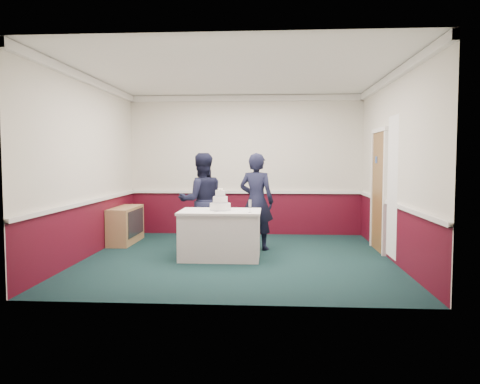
# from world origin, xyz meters

# --- Properties ---
(ground) EXTENTS (5.00, 5.00, 0.00)m
(ground) POSITION_xyz_m (0.00, 0.00, 0.00)
(ground) COLOR #132F2B
(ground) RESTS_ON ground
(room_shell) EXTENTS (5.00, 5.00, 3.00)m
(room_shell) POSITION_xyz_m (0.08, 0.61, 1.97)
(room_shell) COLOR silver
(room_shell) RESTS_ON ground
(sideboard) EXTENTS (0.41, 1.20, 0.70)m
(sideboard) POSITION_xyz_m (-2.28, 1.28, 0.35)
(sideboard) COLOR tan
(sideboard) RESTS_ON ground
(cake_table) EXTENTS (1.32, 0.92, 0.79)m
(cake_table) POSITION_xyz_m (-0.28, -0.03, 0.40)
(cake_table) COLOR white
(cake_table) RESTS_ON ground
(wedding_cake) EXTENTS (0.35, 0.35, 0.36)m
(wedding_cake) POSITION_xyz_m (-0.28, -0.03, 0.90)
(wedding_cake) COLOR white
(wedding_cake) RESTS_ON cake_table
(cake_knife) EXTENTS (0.10, 0.21, 0.00)m
(cake_knife) POSITION_xyz_m (-0.31, -0.23, 0.79)
(cake_knife) COLOR silver
(cake_knife) RESTS_ON cake_table
(champagne_flute) EXTENTS (0.05, 0.05, 0.21)m
(champagne_flute) POSITION_xyz_m (0.22, -0.31, 0.93)
(champagne_flute) COLOR silver
(champagne_flute) RESTS_ON cake_table
(person_man) EXTENTS (1.01, 0.89, 1.74)m
(person_man) POSITION_xyz_m (-0.72, 0.82, 0.87)
(person_man) COLOR black
(person_man) RESTS_ON ground
(person_woman) EXTENTS (0.73, 0.59, 1.74)m
(person_woman) POSITION_xyz_m (0.29, 0.77, 0.87)
(person_woman) COLOR black
(person_woman) RESTS_ON ground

